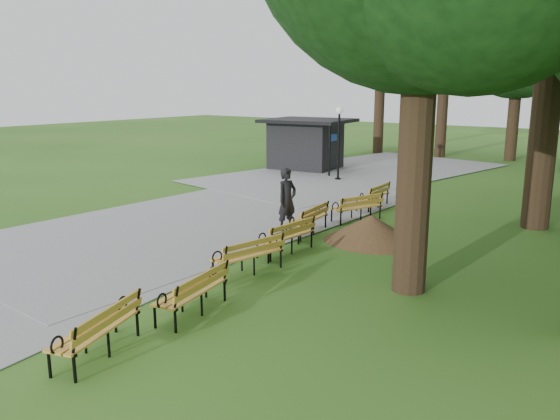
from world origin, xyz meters
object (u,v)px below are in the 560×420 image
Objects in this scene: bench_6 at (373,196)px; person at (287,200)px; lamp_post at (339,128)px; bench_4 at (307,219)px; bench_1 at (191,292)px; bench_3 at (285,236)px; bench_2 at (248,255)px; bench_0 at (96,329)px; kiosk at (306,144)px; dirt_mound at (371,229)px; bench_5 at (356,207)px.

person is at bearing -11.32° from bench_6.
lamp_post is 9.77m from bench_4.
bench_1 is 1.00× the size of bench_3.
bench_0 is at bearing 18.82° from bench_2.
bench_1 is (0.01, 2.08, 0.00)m from bench_0.
bench_2 is (4.99, -12.31, -1.92)m from lamp_post.
bench_0 is 1.00× the size of bench_6.
lamp_post is 1.73× the size of bench_4.
lamp_post is at bearing -40.75° from kiosk.
bench_6 reaches higher than dirt_mound.
kiosk reaches higher than dirt_mound.
bench_5 is 1.99m from bench_6.
kiosk is 2.16× the size of bench_2.
bench_6 is at bearing 1.30° from person.
bench_6 is at bearing -47.44° from lamp_post.
bench_2 is 1.83m from bench_3.
person is 2.21m from bench_3.
bench_1 is 4.34m from bench_3.
bench_6 is at bearing -169.58° from bench_3.
person reaches higher than bench_6.
bench_3 is (1.23, -1.77, -0.50)m from person.
bench_0 and bench_5 have the same top height.
bench_5 is at bearing -164.33° from bench_2.
bench_1 and bench_6 have the same top height.
lamp_post is 1.73× the size of bench_3.
bench_5 is (-1.17, 10.48, 0.00)m from bench_0.
bench_5 is at bearing 128.43° from dirt_mound.
kiosk is at bearing 40.04° from person.
dirt_mound is 1.20× the size of bench_5.
dirt_mound is (2.54, 0.43, -0.56)m from person.
bench_5 is (4.47, -6.33, -1.92)m from lamp_post.
kiosk is 2.16× the size of bench_5.
kiosk is 3.99m from lamp_post.
bench_3 is at bearing 169.91° from bench_0.
dirt_mound is at bearing -72.03° from person.
bench_2 is (8.21, -14.42, -0.84)m from kiosk.
bench_2 is 3.76m from bench_4.
dirt_mound is 1.92m from bench_4.
kiosk is at bearing -163.33° from bench_1.
lamp_post is 1.73× the size of bench_0.
person is 0.99× the size of bench_2.
bench_4 is at bearing 11.42° from bench_5.
lamp_post is 1.73× the size of bench_2.
person is 0.99× the size of bench_5.
bench_1 is (2.16, -6.00, -0.50)m from person.
lamp_post is at bearing -179.80° from bench_0.
bench_0 is 6.38m from bench_3.
person is 0.99× the size of bench_6.
dirt_mound is at bearing 165.54° from bench_1.
lamp_post is 1.73× the size of bench_1.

